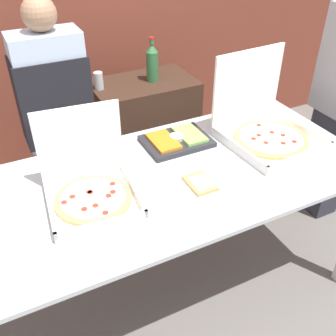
# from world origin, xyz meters

# --- Properties ---
(ground_plane) EXTENTS (16.00, 16.00, 0.00)m
(ground_plane) POSITION_xyz_m (0.00, 0.00, 0.00)
(ground_plane) COLOR slate
(brick_wall_behind) EXTENTS (10.00, 0.06, 2.80)m
(brick_wall_behind) POSITION_xyz_m (0.00, 1.70, 1.40)
(brick_wall_behind) COLOR brown
(brick_wall_behind) RESTS_ON ground_plane
(buffet_table) EXTENTS (2.19, 1.00, 0.90)m
(buffet_table) POSITION_xyz_m (0.00, 0.00, 0.80)
(buffet_table) COLOR silver
(buffet_table) RESTS_ON ground_plane
(pizza_box_near_right) EXTENTS (0.52, 0.54, 0.49)m
(pizza_box_near_right) POSITION_xyz_m (0.68, 0.09, 0.99)
(pizza_box_near_right) COLOR white
(pizza_box_near_right) RESTS_ON buffet_table
(pizza_box_near_left) EXTENTS (0.45, 0.47, 0.41)m
(pizza_box_near_left) POSITION_xyz_m (-0.41, 0.01, 0.98)
(pizza_box_near_left) COLOR white
(pizza_box_near_left) RESTS_ON buffet_table
(paper_plate_front_center) EXTENTS (0.20, 0.20, 0.03)m
(paper_plate_front_center) POSITION_xyz_m (0.11, -0.15, 0.91)
(paper_plate_front_center) COLOR white
(paper_plate_front_center) RESTS_ON buffet_table
(veggie_tray) EXTENTS (0.38, 0.28, 0.05)m
(veggie_tray) POSITION_xyz_m (0.19, 0.27, 0.92)
(veggie_tray) COLOR #28282D
(veggie_tray) RESTS_ON buffet_table
(sideboard_podium) EXTENTS (0.77, 0.48, 0.96)m
(sideboard_podium) POSITION_xyz_m (0.32, 1.07, 0.48)
(sideboard_podium) COLOR #382319
(sideboard_podium) RESTS_ON ground_plane
(soda_bottle) EXTENTS (0.09, 0.09, 0.32)m
(soda_bottle) POSITION_xyz_m (0.40, 1.06, 1.10)
(soda_bottle) COLOR #2D6638
(soda_bottle) RESTS_ON sideboard_podium
(soda_can_silver) EXTENTS (0.07, 0.07, 0.12)m
(soda_can_silver) POSITION_xyz_m (-0.01, 1.09, 1.02)
(soda_can_silver) COLOR silver
(soda_can_silver) RESTS_ON sideboard_podium
(person_server_vest) EXTENTS (0.42, 0.24, 1.68)m
(person_server_vest) POSITION_xyz_m (-0.38, 0.78, 0.95)
(person_server_vest) COLOR #473D33
(person_server_vest) RESTS_ON ground_plane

